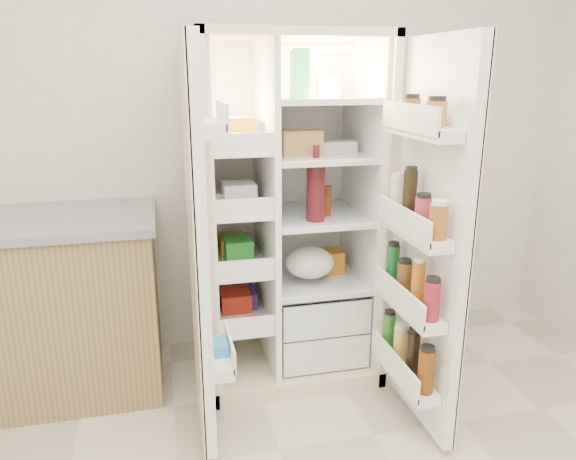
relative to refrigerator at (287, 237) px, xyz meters
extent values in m
cube|color=silver|center=(-0.22, 0.35, 0.61)|extent=(4.00, 0.02, 2.70)
cube|color=beige|center=(-0.02, 0.28, 0.16)|extent=(0.92, 0.04, 1.80)
cube|color=beige|center=(-0.46, -0.05, 0.16)|extent=(0.04, 0.70, 1.80)
cube|color=beige|center=(0.42, -0.05, 0.16)|extent=(0.04, 0.70, 1.80)
cube|color=beige|center=(-0.02, -0.05, 1.04)|extent=(0.92, 0.70, 0.04)
cube|color=beige|center=(-0.02, -0.05, -0.70)|extent=(0.92, 0.70, 0.08)
cube|color=white|center=(-0.02, 0.25, 0.18)|extent=(0.84, 0.02, 1.68)
cube|color=white|center=(-0.43, -0.05, 0.18)|extent=(0.02, 0.62, 1.68)
cube|color=white|center=(0.39, -0.05, 0.18)|extent=(0.02, 0.62, 1.68)
cube|color=white|center=(-0.13, -0.05, 0.18)|extent=(0.03, 0.62, 1.68)
cube|color=silver|center=(0.14, -0.07, -0.56)|extent=(0.47, 0.52, 0.19)
cube|color=silver|center=(0.14, -0.07, -0.36)|extent=(0.47, 0.52, 0.19)
cube|color=#FFD18C|center=(0.14, 0.00, 0.98)|extent=(0.30, 0.30, 0.02)
cube|color=white|center=(-0.28, -0.05, -0.39)|extent=(0.28, 0.58, 0.02)
cube|color=white|center=(-0.28, -0.05, -0.09)|extent=(0.28, 0.58, 0.02)
cube|color=white|center=(-0.28, -0.05, 0.21)|extent=(0.28, 0.58, 0.02)
cube|color=white|center=(-0.28, -0.05, 0.51)|extent=(0.28, 0.58, 0.02)
cube|color=white|center=(0.14, -0.05, -0.22)|extent=(0.49, 0.58, 0.01)
cube|color=white|center=(0.14, -0.05, 0.14)|extent=(0.49, 0.58, 0.01)
cube|color=white|center=(0.14, -0.05, 0.46)|extent=(0.49, 0.58, 0.02)
cube|color=white|center=(0.14, -0.05, 0.74)|extent=(0.49, 0.58, 0.02)
cube|color=red|center=(-0.28, -0.05, -0.33)|extent=(0.16, 0.20, 0.10)
cube|color=green|center=(-0.28, -0.05, -0.02)|extent=(0.14, 0.18, 0.12)
cube|color=silver|center=(-0.28, -0.05, 0.25)|extent=(0.20, 0.22, 0.07)
cube|color=orange|center=(-0.28, -0.05, 0.59)|extent=(0.15, 0.16, 0.14)
cube|color=#482D88|center=(-0.28, -0.05, -0.34)|extent=(0.18, 0.20, 0.09)
cube|color=gold|center=(-0.28, -0.05, -0.03)|extent=(0.14, 0.18, 0.10)
cube|color=white|center=(-0.28, -0.05, 0.28)|extent=(0.16, 0.16, 0.12)
sphere|color=orange|center=(0.01, -0.15, -0.62)|extent=(0.07, 0.07, 0.07)
sphere|color=orange|center=(0.10, -0.11, -0.62)|extent=(0.07, 0.07, 0.07)
sphere|color=orange|center=(0.20, -0.15, -0.62)|extent=(0.07, 0.07, 0.07)
sphere|color=orange|center=(0.06, -0.01, -0.62)|extent=(0.07, 0.07, 0.07)
sphere|color=orange|center=(0.16, -0.03, -0.62)|extent=(0.07, 0.07, 0.07)
sphere|color=orange|center=(0.26, -0.07, -0.62)|extent=(0.07, 0.07, 0.07)
sphere|color=orange|center=(-0.02, -0.07, -0.62)|extent=(0.07, 0.07, 0.07)
ellipsoid|color=#447727|center=(0.14, -0.05, -0.34)|extent=(0.26, 0.24, 0.11)
cylinder|color=#4E1017|center=(0.10, -0.20, 0.29)|extent=(0.09, 0.09, 0.29)
cylinder|color=maroon|center=(0.18, -0.12, 0.22)|extent=(0.05, 0.05, 0.16)
cube|color=#289555|center=(0.03, -0.14, 0.86)|extent=(0.08, 0.08, 0.23)
cylinder|color=white|center=(0.21, -0.04, 0.80)|extent=(0.12, 0.12, 0.11)
cylinder|color=olive|center=(0.22, 0.09, 0.79)|extent=(0.08, 0.08, 0.10)
cube|color=silver|center=(0.24, -0.05, 0.49)|extent=(0.23, 0.10, 0.06)
cube|color=#B88949|center=(0.05, -0.09, 0.52)|extent=(0.20, 0.11, 0.12)
ellipsoid|color=silver|center=(0.09, -0.15, -0.14)|extent=(0.26, 0.23, 0.16)
cube|color=orange|center=(0.26, -0.01, -0.15)|extent=(0.11, 0.13, 0.13)
cube|color=white|center=(-0.52, -0.60, 0.16)|extent=(0.05, 0.40, 1.72)
cube|color=beige|center=(-0.54, -0.60, 0.16)|extent=(0.01, 0.40, 1.72)
cube|color=white|center=(-0.45, -0.60, -0.34)|extent=(0.09, 0.32, 0.06)
cube|color=white|center=(-0.45, -0.60, 0.66)|extent=(0.09, 0.32, 0.06)
cube|color=#338CCC|center=(-0.45, -0.60, -0.31)|extent=(0.07, 0.12, 0.10)
cube|color=white|center=(0.48, -0.69, 0.16)|extent=(0.05, 0.58, 1.72)
cube|color=beige|center=(0.51, -0.69, 0.16)|extent=(0.01, 0.58, 1.72)
cube|color=white|center=(0.40, -0.69, -0.48)|extent=(0.11, 0.50, 0.05)
cube|color=white|center=(0.40, -0.69, -0.14)|extent=(0.11, 0.50, 0.05)
cube|color=white|center=(0.40, -0.69, 0.21)|extent=(0.11, 0.50, 0.05)
cube|color=white|center=(0.40, -0.69, 0.64)|extent=(0.11, 0.50, 0.05)
cylinder|color=#65320B|center=(0.40, -0.89, -0.36)|extent=(0.07, 0.07, 0.20)
cylinder|color=black|center=(0.40, -0.76, -0.35)|extent=(0.06, 0.06, 0.22)
cylinder|color=gold|center=(0.40, -0.63, -0.37)|extent=(0.06, 0.06, 0.18)
cylinder|color=#287125|center=(0.40, -0.50, -0.36)|extent=(0.06, 0.06, 0.19)
cylinder|color=maroon|center=(0.40, -0.89, -0.03)|extent=(0.07, 0.07, 0.17)
cylinder|color=#BA5F15|center=(0.40, -0.76, -0.01)|extent=(0.06, 0.06, 0.21)
cylinder|color=brown|center=(0.40, -0.63, -0.04)|extent=(0.07, 0.07, 0.16)
cylinder|color=#145922|center=(0.40, -0.50, -0.02)|extent=(0.06, 0.06, 0.20)
cylinder|color=brown|center=(0.40, -0.89, 0.30)|extent=(0.07, 0.07, 0.14)
cylinder|color=#AA2B42|center=(0.40, -0.76, 0.30)|extent=(0.07, 0.07, 0.14)
cylinder|color=black|center=(0.40, -0.63, 0.35)|extent=(0.06, 0.06, 0.23)
cylinder|color=beige|center=(0.40, -0.50, 0.32)|extent=(0.06, 0.06, 0.18)
cylinder|color=#945C25|center=(0.40, -0.81, 0.71)|extent=(0.08, 0.08, 0.10)
cylinder|color=brown|center=(0.40, -0.59, 0.71)|extent=(0.08, 0.08, 0.10)
cube|color=#98794C|center=(-1.33, 0.00, -0.30)|extent=(1.24, 0.64, 0.89)
cube|color=gray|center=(-1.33, 0.00, 0.17)|extent=(1.28, 0.68, 0.04)
camera|label=1|loc=(-0.65, -2.76, 0.87)|focal=34.00mm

